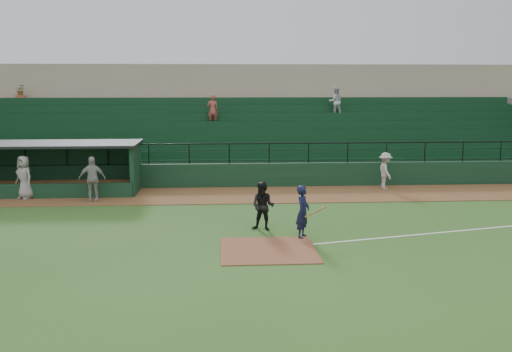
{
  "coord_description": "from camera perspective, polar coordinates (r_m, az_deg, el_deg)",
  "views": [
    {
      "loc": [
        -1.53,
        -18.52,
        5.25
      ],
      "look_at": [
        0.0,
        5.0,
        1.4
      ],
      "focal_mm": 40.56,
      "sensor_mm": 36.0,
      "label": 1
    }
  ],
  "objects": [
    {
      "name": "dugout",
      "position": [
        29.52,
        -19.85,
        1.1
      ],
      "size": [
        8.9,
        3.2,
        2.42
      ],
      "color": "#10311B",
      "rests_on": "ground"
    },
    {
      "name": "foul_line",
      "position": [
        22.52,
        21.51,
        -4.85
      ],
      "size": [
        17.49,
        4.44,
        0.01
      ],
      "primitive_type": "cube",
      "rotation": [
        0.0,
        0.0,
        0.24
      ],
      "color": "white",
      "rests_on": "ground"
    },
    {
      "name": "dugout_player_b",
      "position": [
        27.99,
        -21.89,
        -0.11
      ],
      "size": [
        1.14,
        1.06,
        1.96
      ],
      "primitive_type": "imported",
      "rotation": [
        0.0,
        0.0,
        -0.62
      ],
      "color": "gray",
      "rests_on": "warning_track"
    },
    {
      "name": "stadium_structure",
      "position": [
        35.14,
        -1.22,
        4.46
      ],
      "size": [
        38.0,
        13.08,
        6.4
      ],
      "color": "#10311B",
      "rests_on": "ground"
    },
    {
      "name": "ground",
      "position": [
        19.31,
        0.97,
        -6.5
      ],
      "size": [
        90.0,
        90.0,
        0.0
      ],
      "primitive_type": "plane",
      "color": "#2A521A",
      "rests_on": "ground"
    },
    {
      "name": "runner",
      "position": [
        29.04,
        12.65,
        0.5
      ],
      "size": [
        0.72,
        1.19,
        1.8
      ],
      "primitive_type": "imported",
      "rotation": [
        0.0,
        0.0,
        1.62
      ],
      "color": "#ABA6A0",
      "rests_on": "warning_track"
    },
    {
      "name": "batter_at_plate",
      "position": [
        19.63,
        4.65,
        -3.55
      ],
      "size": [
        1.13,
        0.78,
        1.81
      ],
      "color": "black",
      "rests_on": "ground"
    },
    {
      "name": "home_plate_dirt",
      "position": [
        18.35,
        1.22,
        -7.3
      ],
      "size": [
        3.0,
        3.0,
        0.03
      ],
      "primitive_type": "cube",
      "color": "brown",
      "rests_on": "ground"
    },
    {
      "name": "dugout_player_a",
      "position": [
        26.5,
        -15.87,
        -0.26
      ],
      "size": [
        1.21,
        0.61,
        1.98
      ],
      "primitive_type": "imported",
      "rotation": [
        0.0,
        0.0,
        0.11
      ],
      "color": "#A5A09B",
      "rests_on": "warning_track"
    },
    {
      "name": "umpire",
      "position": [
        20.59,
        0.7,
        -3.0
      ],
      "size": [
        1.03,
        0.93,
        1.74
      ],
      "primitive_type": "imported",
      "rotation": [
        0.0,
        0.0,
        -0.38
      ],
      "color": "black",
      "rests_on": "ground"
    },
    {
      "name": "warning_track",
      "position": [
        27.08,
        -0.41,
        -1.87
      ],
      "size": [
        40.0,
        4.0,
        0.03
      ],
      "primitive_type": "cube",
      "color": "brown",
      "rests_on": "ground"
    }
  ]
}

